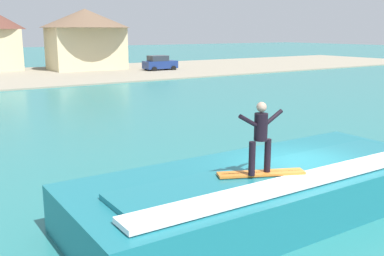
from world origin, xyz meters
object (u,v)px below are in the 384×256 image
at_px(car_far_shore, 160,63).
at_px(house_gabled_white, 86,33).
at_px(surfer, 261,134).
at_px(wave_crest, 266,190).
at_px(surfboard, 261,173).

distance_m(car_far_shore, house_gabled_white, 9.68).
xyz_separation_m(surfer, house_gabled_white, (12.22, 45.20, 2.10)).
xyz_separation_m(surfer, car_far_shore, (19.11, 39.38, -1.41)).
bearing_deg(wave_crest, surfer, -143.82).
bearing_deg(surfboard, surfer, -153.52).
xyz_separation_m(wave_crest, surfboard, (-0.68, -0.52, 0.73)).
bearing_deg(house_gabled_white, surfer, -105.13).
distance_m(wave_crest, surfboard, 1.12).
xyz_separation_m(wave_crest, car_far_shore, (18.33, 38.80, 0.32)).
height_order(wave_crest, car_far_shore, car_far_shore).
relative_size(wave_crest, house_gabled_white, 0.99).
bearing_deg(car_far_shore, surfboard, -115.79).
bearing_deg(surfboard, house_gabled_white, 74.98).
relative_size(surfboard, house_gabled_white, 0.20).
height_order(wave_crest, surfboard, surfboard).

